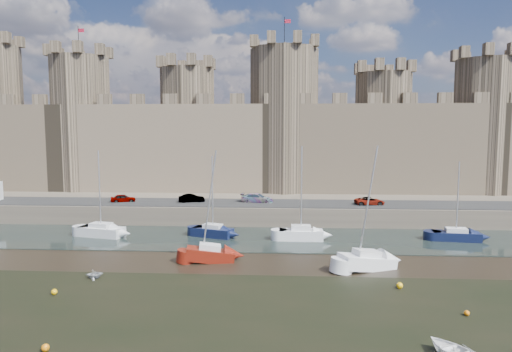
% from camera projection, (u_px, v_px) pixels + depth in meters
% --- Properties ---
extents(ground, '(160.00, 160.00, 0.00)m').
position_uv_depth(ground, '(252.00, 331.00, 28.57)').
color(ground, black).
rests_on(ground, ground).
extents(water_channel, '(160.00, 12.00, 0.08)m').
position_uv_depth(water_channel, '(266.00, 239.00, 52.40)').
color(water_channel, black).
rests_on(water_channel, ground).
extents(quay, '(160.00, 60.00, 2.50)m').
position_uv_depth(quay, '(273.00, 188.00, 88.02)').
color(quay, '#4C443A').
rests_on(quay, ground).
extents(road, '(160.00, 7.00, 0.10)m').
position_uv_depth(road, '(269.00, 203.00, 62.07)').
color(road, black).
rests_on(road, quay).
extents(castle, '(108.50, 11.00, 29.00)m').
position_uv_depth(castle, '(268.00, 135.00, 75.06)').
color(castle, '#42382B').
rests_on(castle, quay).
extents(car_0, '(3.58, 2.30, 1.14)m').
position_uv_depth(car_0, '(123.00, 198.00, 63.08)').
color(car_0, gray).
rests_on(car_0, quay).
extents(car_1, '(3.78, 2.04, 1.18)m').
position_uv_depth(car_1, '(192.00, 198.00, 62.86)').
color(car_1, gray).
rests_on(car_1, quay).
extents(car_2, '(4.62, 2.34, 1.29)m').
position_uv_depth(car_2, '(257.00, 198.00, 62.76)').
color(car_2, gray).
rests_on(car_2, quay).
extents(car_3, '(4.15, 2.28, 1.10)m').
position_uv_depth(car_3, '(370.00, 201.00, 60.70)').
color(car_3, gray).
rests_on(car_3, quay).
extents(sailboat_0, '(5.72, 3.22, 10.08)m').
position_uv_depth(sailboat_0, '(101.00, 230.00, 53.44)').
color(sailboat_0, silver).
rests_on(sailboat_0, ground).
extents(sailboat_1, '(5.08, 3.31, 9.49)m').
position_uv_depth(sailboat_1, '(213.00, 231.00, 53.25)').
color(sailboat_1, '#0E1533').
rests_on(sailboat_1, ground).
extents(sailboat_2, '(4.93, 1.92, 10.65)m').
position_uv_depth(sailboat_2, '(301.00, 233.00, 51.74)').
color(sailboat_2, white).
rests_on(sailboat_2, ground).
extents(sailboat_3, '(5.30, 2.58, 8.95)m').
position_uv_depth(sailboat_3, '(456.00, 235.00, 51.51)').
color(sailboat_3, black).
rests_on(sailboat_3, ground).
extents(sailboat_4, '(4.82, 2.55, 10.70)m').
position_uv_depth(sailboat_4, '(210.00, 254.00, 43.55)').
color(sailboat_4, '#65150B').
rests_on(sailboat_4, ground).
extents(sailboat_5, '(5.58, 3.90, 11.22)m').
position_uv_depth(sailboat_5, '(367.00, 261.00, 41.15)').
color(sailboat_5, white).
rests_on(sailboat_5, ground).
extents(dinghy_3, '(1.55, 1.36, 0.79)m').
position_uv_depth(dinghy_3, '(94.00, 274.00, 38.53)').
color(dinghy_3, silver).
rests_on(dinghy_3, ground).
extents(buoy_1, '(0.45, 0.45, 0.45)m').
position_uv_depth(buoy_1, '(54.00, 292.00, 34.86)').
color(buoy_1, '#F9B20B').
rests_on(buoy_1, ground).
extents(buoy_3, '(0.51, 0.51, 0.51)m').
position_uv_depth(buoy_3, '(400.00, 286.00, 36.19)').
color(buoy_3, '#FFBA0B').
rests_on(buoy_3, ground).
extents(buoy_4, '(0.45, 0.45, 0.45)m').
position_uv_depth(buoy_4, '(45.00, 348.00, 25.98)').
color(buoy_4, orange).
rests_on(buoy_4, ground).
extents(buoy_5, '(0.38, 0.38, 0.38)m').
position_uv_depth(buoy_5, '(467.00, 313.00, 30.93)').
color(buoy_5, orange).
rests_on(buoy_5, ground).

